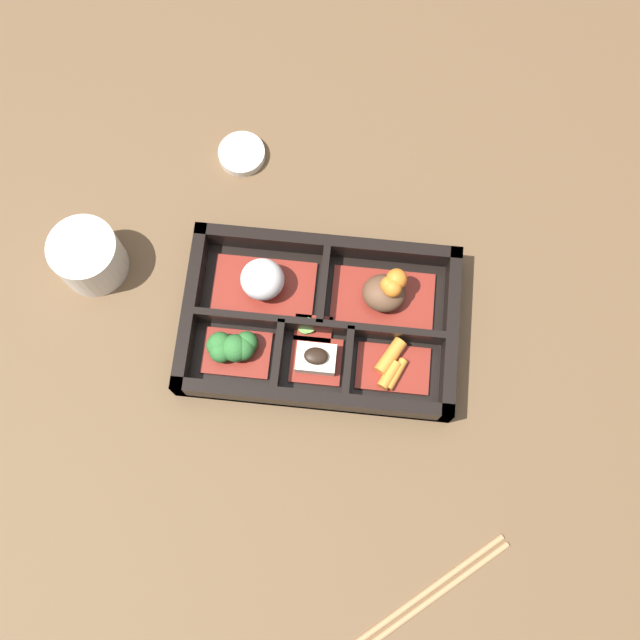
{
  "coord_description": "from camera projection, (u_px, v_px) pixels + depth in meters",
  "views": [
    {
      "loc": [
        0.02,
        -0.23,
        0.83
      ],
      "look_at": [
        0.0,
        0.0,
        0.03
      ],
      "focal_mm": 42.0,
      "sensor_mm": 36.0,
      "label": 1
    }
  ],
  "objects": [
    {
      "name": "tea_cup",
      "position": [
        88.0,
        256.0,
        0.85
      ],
      "size": [
        0.08,
        0.08,
        0.06
      ],
      "color": "beige",
      "rests_on": "ground_plane"
    },
    {
      "name": "bowl_carrots",
      "position": [
        392.0,
        367.0,
        0.83
      ],
      "size": [
        0.08,
        0.06,
        0.02
      ],
      "color": "maroon",
      "rests_on": "bento_base"
    },
    {
      "name": "bowl_tofu",
      "position": [
        313.0,
        359.0,
        0.83
      ],
      "size": [
        0.06,
        0.05,
        0.03
      ],
      "color": "maroon",
      "rests_on": "bento_base"
    },
    {
      "name": "ground_plane",
      "position": [
        320.0,
        326.0,
        0.86
      ],
      "size": [
        3.0,
        3.0,
        0.0
      ],
      "primitive_type": "plane",
      "color": "brown"
    },
    {
      "name": "bowl_greens",
      "position": [
        232.0,
        348.0,
        0.83
      ],
      "size": [
        0.08,
        0.05,
        0.04
      ],
      "color": "maroon",
      "rests_on": "bento_base"
    },
    {
      "name": "bento_rim",
      "position": [
        320.0,
        323.0,
        0.84
      ],
      "size": [
        0.31,
        0.19,
        0.04
      ],
      "color": "black",
      "rests_on": "ground_plane"
    },
    {
      "name": "bowl_stew",
      "position": [
        386.0,
        293.0,
        0.84
      ],
      "size": [
        0.12,
        0.07,
        0.05
      ],
      "color": "maroon",
      "rests_on": "bento_base"
    },
    {
      "name": "bento_base",
      "position": [
        320.0,
        325.0,
        0.86
      ],
      "size": [
        0.31,
        0.19,
        0.01
      ],
      "color": "black",
      "rests_on": "ground_plane"
    },
    {
      "name": "bowl_rice",
      "position": [
        263.0,
        281.0,
        0.84
      ],
      "size": [
        0.12,
        0.07,
        0.05
      ],
      "color": "maroon",
      "rests_on": "bento_base"
    },
    {
      "name": "chopsticks",
      "position": [
        428.0,
        597.0,
        0.78
      ],
      "size": [
        0.17,
        0.14,
        0.01
      ],
      "color": "#A87F51",
      "rests_on": "ground_plane"
    },
    {
      "name": "sauce_dish",
      "position": [
        242.0,
        154.0,
        0.92
      ],
      "size": [
        0.06,
        0.06,
        0.01
      ],
      "color": "beige",
      "rests_on": "ground_plane"
    },
    {
      "name": "bowl_pickles",
      "position": [
        311.0,
        328.0,
        0.85
      ],
      "size": [
        0.04,
        0.03,
        0.01
      ],
      "color": "maroon",
      "rests_on": "bento_base"
    }
  ]
}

